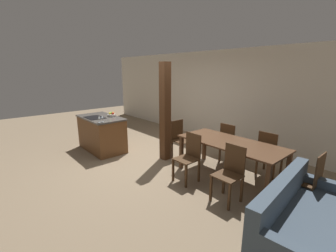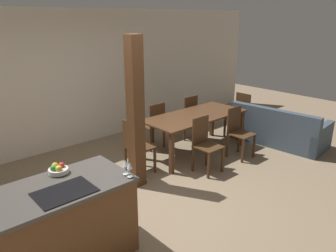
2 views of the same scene
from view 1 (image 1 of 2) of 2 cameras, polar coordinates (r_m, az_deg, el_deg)
ground_plane at (r=5.49m, az=-5.77°, el=-8.84°), size 16.00×16.00×0.00m
wall_back at (r=7.04m, az=12.49°, el=7.35°), size 11.20×0.08×2.70m
kitchen_island at (r=6.34m, az=-16.50°, el=-1.80°), size 1.46×0.80×0.93m
fruit_bowl at (r=6.23m, az=-14.11°, el=2.89°), size 0.21×0.21×0.11m
wine_glass_near at (r=5.49m, az=-17.12°, el=2.09°), size 0.06×0.06×0.17m
wine_glass_middle at (r=5.52m, az=-16.39°, el=2.21°), size 0.06×0.06×0.17m
dining_table at (r=4.59m, az=15.54°, el=-5.01°), size 2.06×0.91×0.76m
dining_chair_near_left at (r=4.41m, az=5.34°, el=-7.70°), size 0.40×0.40×0.94m
dining_chair_near_right at (r=3.89m, az=15.48°, el=-11.28°), size 0.40×0.40×0.94m
dining_chair_far_left at (r=5.43m, az=15.34°, el=-3.95°), size 0.40×0.40×0.94m
dining_chair_far_right at (r=5.02m, az=24.22°, el=-6.22°), size 0.40×0.40×0.94m
dining_chair_head_end at (r=5.50m, az=3.14°, el=-3.24°), size 0.40×0.40×0.94m
dining_chair_foot_end at (r=4.13m, az=32.15°, el=-11.52°), size 0.40×0.40×0.94m
couch at (r=3.46m, az=31.62°, el=-20.71°), size 1.04×1.93×0.80m
timber_post at (r=5.29m, az=-0.74°, el=3.44°), size 0.20×0.20×2.31m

